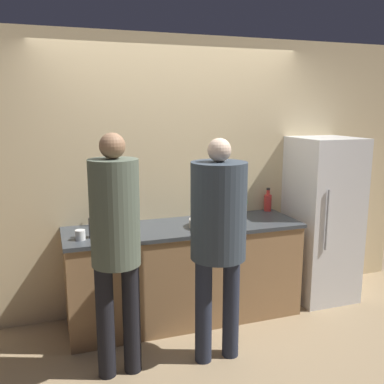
{
  "coord_description": "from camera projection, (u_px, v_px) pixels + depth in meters",
  "views": [
    {
      "loc": [
        -1.14,
        -3.19,
        1.95
      ],
      "look_at": [
        0.0,
        0.15,
        1.24
      ],
      "focal_mm": 40.0,
      "sensor_mm": 36.0,
      "label": 1
    }
  ],
  "objects": [
    {
      "name": "bottle_clear",
      "position": [
        123.0,
        217.0,
        3.86
      ],
      "size": [
        0.08,
        0.08,
        0.19
      ],
      "color": "silver",
      "rests_on": "counter"
    },
    {
      "name": "counter",
      "position": [
        184.0,
        271.0,
        3.97
      ],
      "size": [
        2.15,
        0.69,
        0.89
      ],
      "color": "#9E754C",
      "rests_on": "ground_plane"
    },
    {
      "name": "bottle_dark",
      "position": [
        93.0,
        227.0,
        3.5
      ],
      "size": [
        0.07,
        0.07,
        0.23
      ],
      "color": "#333338",
      "rests_on": "counter"
    },
    {
      "name": "person_left",
      "position": [
        116.0,
        236.0,
        2.99
      ],
      "size": [
        0.35,
        0.35,
        1.78
      ],
      "color": "black",
      "rests_on": "ground_plane"
    },
    {
      "name": "refrigerator",
      "position": [
        322.0,
        219.0,
        4.36
      ],
      "size": [
        0.6,
        0.65,
        1.66
      ],
      "color": "white",
      "rests_on": "ground_plane"
    },
    {
      "name": "potted_plant",
      "position": [
        241.0,
        205.0,
        4.16
      ],
      "size": [
        0.13,
        0.13,
        0.21
      ],
      "color": "beige",
      "rests_on": "counter"
    },
    {
      "name": "wall_back",
      "position": [
        173.0,
        176.0,
        4.11
      ],
      "size": [
        5.2,
        0.06,
        2.6
      ],
      "color": "#D6BC8C",
      "rests_on": "ground_plane"
    },
    {
      "name": "fruit_bowl",
      "position": [
        208.0,
        223.0,
        3.82
      ],
      "size": [
        0.34,
        0.34,
        0.11
      ],
      "color": "beige",
      "rests_on": "counter"
    },
    {
      "name": "ground_plane",
      "position": [
        198.0,
        336.0,
        3.7
      ],
      "size": [
        14.0,
        14.0,
        0.0
      ],
      "primitive_type": "plane",
      "color": "#9E8460"
    },
    {
      "name": "person_center",
      "position": [
        218.0,
        227.0,
        3.18
      ],
      "size": [
        0.42,
        0.42,
        1.73
      ],
      "color": "#232838",
      "rests_on": "ground_plane"
    },
    {
      "name": "bottle_red",
      "position": [
        268.0,
        202.0,
        4.4
      ],
      "size": [
        0.07,
        0.07,
        0.24
      ],
      "color": "red",
      "rests_on": "counter"
    },
    {
      "name": "cup_white",
      "position": [
        80.0,
        235.0,
        3.44
      ],
      "size": [
        0.08,
        0.08,
        0.08
      ],
      "color": "white",
      "rests_on": "counter"
    },
    {
      "name": "utensil_crock",
      "position": [
        107.0,
        218.0,
        3.84
      ],
      "size": [
        0.1,
        0.1,
        0.31
      ],
      "color": "#ADA393",
      "rests_on": "counter"
    }
  ]
}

